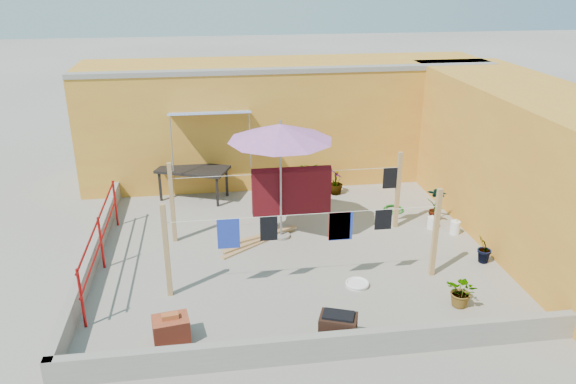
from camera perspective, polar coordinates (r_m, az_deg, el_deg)
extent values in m
plane|color=#9E998E|center=(11.95, 0.57, -5.90)|extent=(80.00, 80.00, 0.00)
cube|color=gold|center=(15.80, -0.24, 7.35)|extent=(11.00, 2.40, 3.20)
cube|color=gray|center=(14.46, 0.34, 12.26)|extent=(11.00, 0.35, 0.12)
cube|color=#2D51B2|center=(13.99, -7.97, 7.96)|extent=(2.00, 0.79, 0.22)
cylinder|color=gray|center=(13.84, -11.75, 4.75)|extent=(0.03, 0.30, 1.28)
cylinder|color=gray|center=(13.84, -3.86, 5.18)|extent=(0.03, 0.30, 1.28)
cube|color=gold|center=(13.10, 23.70, 2.35)|extent=(2.40, 9.00, 3.20)
cube|color=gray|center=(8.86, 4.26, -15.36)|extent=(8.30, 0.16, 0.44)
cube|color=gray|center=(11.99, -19.19, -5.96)|extent=(0.16, 7.30, 0.44)
cylinder|color=#A51010|center=(9.91, -20.25, -10.11)|extent=(0.05, 0.05, 1.10)
cylinder|color=#A51010|center=(11.62, -18.44, -4.93)|extent=(0.05, 0.05, 1.10)
cylinder|color=#A51010|center=(13.42, -17.13, -1.11)|extent=(0.05, 0.05, 1.10)
cylinder|color=#A51010|center=(11.41, -18.74, -2.69)|extent=(0.04, 4.20, 0.04)
cylinder|color=#A51010|center=(11.60, -18.47, -4.71)|extent=(0.04, 4.20, 0.04)
cube|color=tan|center=(10.22, -12.24, -5.87)|extent=(0.09, 0.09, 1.80)
cube|color=tan|center=(10.99, 14.76, -4.05)|extent=(0.09, 0.09, 1.80)
cube|color=tan|center=(12.86, 11.10, 0.17)|extent=(0.09, 0.09, 1.80)
cube|color=tan|center=(12.21, -11.68, -1.09)|extent=(0.09, 0.09, 1.80)
cylinder|color=silver|center=(10.08, 1.82, -2.28)|extent=(5.00, 0.01, 0.01)
cylinder|color=silver|center=(12.09, 0.01, 1.96)|extent=(5.00, 0.01, 0.01)
cube|color=#480C11|center=(12.26, 0.35, 0.00)|extent=(1.73, 0.22, 1.00)
cube|color=black|center=(12.69, 10.34, 1.40)|extent=(0.33, 0.02, 0.49)
cube|color=brown|center=(12.11, -2.22, 0.84)|extent=(0.38, 0.02, 0.45)
cube|color=#1E32A4|center=(10.07, -6.07, -4.23)|extent=(0.40, 0.02, 0.58)
cube|color=black|center=(10.09, -1.96, -3.73)|extent=(0.31, 0.02, 0.47)
cube|color=red|center=(10.31, 5.25, -3.45)|extent=(0.40, 0.02, 0.55)
cube|color=#1E32A4|center=(10.32, 5.38, -3.47)|extent=(0.44, 0.02, 0.56)
cube|color=black|center=(10.49, 9.66, -2.77)|extent=(0.32, 0.02, 0.40)
cylinder|color=gray|center=(12.48, -0.72, -4.47)|extent=(0.40, 0.40, 0.07)
cylinder|color=gray|center=(11.98, -0.74, 0.85)|extent=(0.05, 0.05, 2.55)
cone|color=#B863AB|center=(11.61, -0.77, 6.10)|extent=(2.69, 2.69, 0.35)
cylinder|color=gray|center=(11.56, -0.78, 7.05)|extent=(0.04, 0.04, 0.11)
cube|color=black|center=(14.47, -9.65, 2.28)|extent=(1.96, 1.47, 0.07)
cube|color=black|center=(14.62, -12.86, 0.54)|extent=(0.07, 0.07, 0.77)
cube|color=black|center=(15.21, -11.72, 1.48)|extent=(0.07, 0.07, 0.77)
cube|color=black|center=(14.03, -7.20, 0.02)|extent=(0.07, 0.07, 0.77)
cube|color=black|center=(14.64, -6.25, 1.02)|extent=(0.07, 0.07, 0.77)
cube|color=#A13925|center=(9.39, -11.78, -13.51)|extent=(0.63, 0.50, 0.42)
cube|color=#A95227|center=(9.25, -11.90, -12.25)|extent=(0.28, 0.16, 0.08)
cube|color=tan|center=(12.16, -3.38, -5.33)|extent=(1.52, 1.16, 0.04)
cube|color=tan|center=(12.25, -3.06, -4.88)|extent=(1.60, 1.03, 0.04)
cube|color=tan|center=(12.35, -2.75, -4.44)|extent=(1.70, 0.82, 0.04)
cube|color=black|center=(9.19, 5.10, -13.69)|extent=(0.68, 0.57, 0.49)
cube|color=black|center=(9.04, 5.15, -12.34)|extent=(0.56, 0.45, 0.04)
cylinder|color=white|center=(10.77, 7.04, -9.30)|extent=(0.42, 0.42, 0.06)
torus|color=white|center=(10.75, 7.05, -9.18)|extent=(0.45, 0.45, 0.05)
cylinder|color=white|center=(13.25, 14.39, -3.05)|extent=(0.20, 0.20, 0.28)
cylinder|color=white|center=(13.18, 14.46, -2.43)|extent=(0.06, 0.06, 0.05)
cylinder|color=white|center=(13.13, 16.60, -3.48)|extent=(0.22, 0.22, 0.30)
cylinder|color=white|center=(13.06, 16.68, -2.80)|extent=(0.06, 0.06, 0.05)
torus|color=#186E1D|center=(14.06, 10.67, -1.78)|extent=(0.51, 0.51, 0.04)
torus|color=#186E1D|center=(14.04, 10.68, -1.63)|extent=(0.43, 0.43, 0.04)
imported|color=#235317|center=(14.78, 1.67, 1.56)|extent=(0.79, 0.68, 0.87)
imported|color=#235317|center=(14.75, 4.88, 1.02)|extent=(0.41, 0.41, 0.67)
imported|color=#235317|center=(13.58, 14.78, -1.13)|extent=(0.54, 0.50, 0.85)
imported|color=#235317|center=(11.98, 19.27, -5.45)|extent=(0.45, 0.44, 0.64)
imported|color=#235317|center=(10.43, 17.30, -9.61)|extent=(0.71, 0.71, 0.60)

